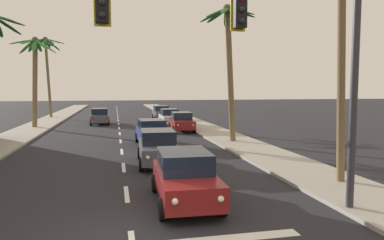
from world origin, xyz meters
TOP-DOWN VIEW (x-y plane):
  - ground_plane at (0.00, 0.00)m, footprint 220.00×220.00m
  - sidewalk_right at (7.80, 20.00)m, footprint 3.20×110.00m
  - sidewalk_left at (-7.80, 20.00)m, footprint 3.20×110.00m
  - lane_markings at (0.46, 20.07)m, footprint 4.28×88.97m
  - traffic_signal_mast at (3.08, 0.49)m, footprint 10.83×0.41m
  - sedan_lead_at_stop_bar at (1.83, 2.41)m, footprint 2.05×4.49m
  - sedan_third_in_queue at (1.69, 8.53)m, footprint 2.07×4.50m
  - sedan_fifth_in_queue at (2.01, 14.64)m, footprint 2.09×4.51m
  - sedan_oncoming_far at (-1.95, 29.68)m, footprint 2.08×4.50m
  - sedan_parked_nearest_kerb at (5.34, 21.68)m, footprint 2.07×4.50m
  - sedan_parked_mid_kerb at (5.14, 34.22)m, footprint 1.97×4.46m
  - sedan_parked_far_kerb at (5.10, 27.04)m, footprint 1.95×4.45m
  - palm_left_third at (-7.57, 26.99)m, footprint 4.17×4.26m
  - palm_left_farthest at (-8.66, 39.08)m, footprint 4.70×4.47m
  - palm_right_second at (7.23, 14.39)m, footprint 3.83×3.68m

SIDE VIEW (x-z plane):
  - ground_plane at x=0.00m, z-range 0.00..0.00m
  - lane_markings at x=0.46m, z-range 0.00..0.01m
  - sidewalk_right at x=7.80m, z-range 0.00..0.14m
  - sidewalk_left at x=-7.80m, z-range 0.00..0.14m
  - sedan_lead_at_stop_bar at x=1.83m, z-range 0.01..1.69m
  - sedan_third_in_queue at x=1.69m, z-range 0.01..1.69m
  - sedan_fifth_in_queue at x=2.01m, z-range 0.01..1.69m
  - sedan_oncoming_far at x=-1.95m, z-range 0.01..1.69m
  - sedan_parked_nearest_kerb at x=5.34m, z-range 0.01..1.69m
  - sedan_parked_mid_kerb at x=5.14m, z-range 0.01..1.69m
  - sedan_parked_far_kerb at x=5.10m, z-range 0.01..1.69m
  - traffic_signal_mast at x=3.08m, z-range 1.58..8.65m
  - palm_left_third at x=-7.57m, z-range 1.60..10.14m
  - palm_right_second at x=7.23m, z-range 1.85..11.18m
  - palm_left_farthest at x=-8.66m, z-range 2.55..12.76m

